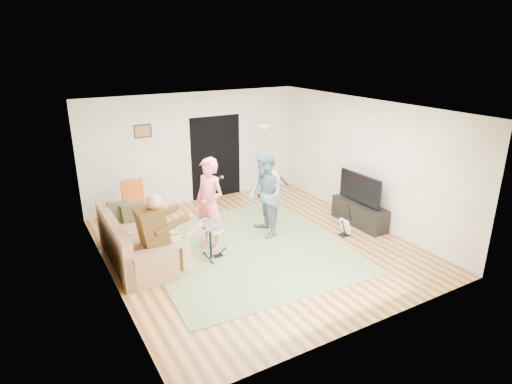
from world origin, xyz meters
TOP-DOWN VIEW (x-y plane):
  - floor at (0.00, 0.00)m, footprint 6.00×6.00m
  - walls at (0.00, 0.00)m, footprint 5.50×6.00m
  - ceiling at (0.00, 0.00)m, footprint 6.00×6.00m
  - window_blinds at (-2.74, 0.20)m, footprint 0.00×2.05m
  - doorway at (0.55, 2.99)m, footprint 2.10×0.00m
  - picture_frame at (-1.25, 2.99)m, footprint 0.42×0.03m
  - area_rug at (-0.22, -0.03)m, footprint 3.85×4.14m
  - sofa at (-2.30, 0.58)m, footprint 0.90×2.18m
  - drummer at (-1.86, -0.07)m, footprint 0.94×0.53m
  - drum_kit at (-1.00, -0.07)m, footprint 0.38×0.69m
  - singer at (-0.80, 0.37)m, footprint 0.64×0.77m
  - microphone at (-0.60, 0.37)m, footprint 0.06×0.06m
  - guitarist at (0.40, 0.33)m, footprint 0.81×0.96m
  - guitar_held at (0.60, 0.33)m, footprint 0.30×0.61m
  - guitar_spare at (1.84, -0.52)m, footprint 0.26×0.24m
  - torchiere_lamp at (1.60, 2.37)m, footprint 0.33×0.33m
  - dining_chair at (-1.83, 1.84)m, footprint 0.49×0.51m
  - tv_cabinet at (2.50, -0.22)m, footprint 0.40×1.40m
  - television at (2.45, -0.22)m, footprint 0.06×1.18m

SIDE VIEW (x-z plane):
  - floor at x=0.00m, z-range 0.00..0.00m
  - area_rug at x=-0.22m, z-range 0.00..0.02m
  - guitar_spare at x=1.84m, z-range -0.16..0.57m
  - tv_cabinet at x=2.50m, z-range 0.00..0.50m
  - sofa at x=-2.30m, z-range -0.15..0.73m
  - drum_kit at x=-1.00m, z-range -0.04..0.66m
  - dining_chair at x=-1.83m, z-range -0.16..0.95m
  - drummer at x=-1.86m, z-range -0.16..1.29m
  - television at x=2.45m, z-range 0.54..1.16m
  - guitarist at x=0.40m, z-range 0.00..1.78m
  - singer at x=-0.80m, z-range 0.00..1.81m
  - doorway at x=0.55m, z-range 0.00..2.10m
  - guitar_held at x=0.60m, z-range 1.08..1.34m
  - torchiere_lamp at x=1.60m, z-range 0.35..2.22m
  - microphone at x=-0.60m, z-range 1.23..1.47m
  - walls at x=0.00m, z-range 0.00..2.70m
  - window_blinds at x=-2.74m, z-range 0.53..2.58m
  - picture_frame at x=-1.25m, z-range 1.74..2.06m
  - ceiling at x=0.00m, z-range 2.70..2.70m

